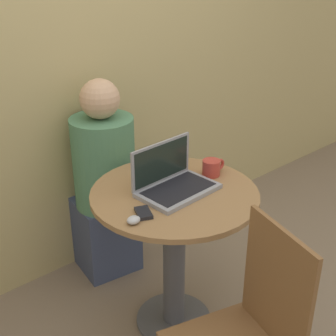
# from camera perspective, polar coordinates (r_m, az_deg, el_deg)

# --- Properties ---
(ground_plane) EXTENTS (12.00, 12.00, 0.00)m
(ground_plane) POSITION_cam_1_polar(r_m,az_deg,el_deg) (2.58, 0.70, -18.07)
(ground_plane) COLOR #7F6B56
(back_wall) EXTENTS (7.00, 0.05, 2.60)m
(back_wall) POSITION_cam_1_polar(r_m,az_deg,el_deg) (2.58, -11.56, 14.25)
(back_wall) COLOR tan
(back_wall) RESTS_ON ground_plane
(round_table) EXTENTS (0.77, 0.77, 0.77)m
(round_table) POSITION_cam_1_polar(r_m,az_deg,el_deg) (2.24, 0.77, -7.82)
(round_table) COLOR #4C4C51
(round_table) RESTS_ON ground_plane
(laptop) EXTENTS (0.37, 0.25, 0.21)m
(laptop) POSITION_cam_1_polar(r_m,az_deg,el_deg) (2.12, 0.61, -1.63)
(laptop) COLOR gray
(laptop) RESTS_ON round_table
(cell_phone) EXTENTS (0.09, 0.11, 0.02)m
(cell_phone) POSITION_cam_1_polar(r_m,az_deg,el_deg) (1.95, -3.01, -5.49)
(cell_phone) COLOR black
(cell_phone) RESTS_ON round_table
(computer_mouse) EXTENTS (0.06, 0.05, 0.03)m
(computer_mouse) POSITION_cam_1_polar(r_m,az_deg,el_deg) (1.89, -4.22, -6.34)
(computer_mouse) COLOR #B2B2B7
(computer_mouse) RESTS_ON round_table
(coffee_cup) EXTENTS (0.13, 0.09, 0.08)m
(coffee_cup) POSITION_cam_1_polar(r_m,az_deg,el_deg) (2.28, 5.38, 0.06)
(coffee_cup) COLOR #B2382D
(coffee_cup) RESTS_ON round_table
(person_seated) EXTENTS (0.39, 0.55, 1.17)m
(person_seated) POSITION_cam_1_polar(r_m,az_deg,el_deg) (2.73, -8.10, -3.05)
(person_seated) COLOR #3D4766
(person_seated) RESTS_ON ground_plane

